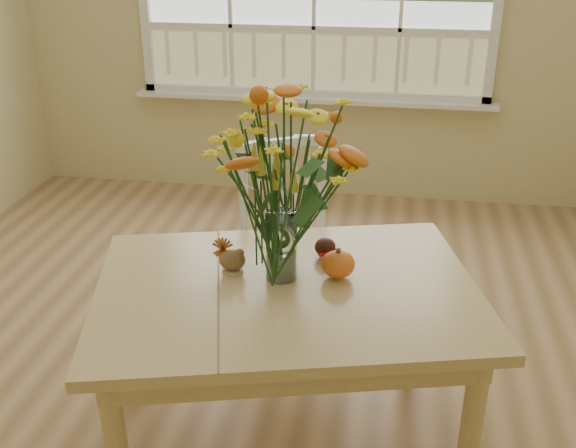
# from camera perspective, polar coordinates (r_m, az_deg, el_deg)

# --- Properties ---
(floor) EXTENTS (4.00, 4.50, 0.01)m
(floor) POSITION_cam_1_polar(r_m,az_deg,el_deg) (2.92, -3.95, -13.75)
(floor) COLOR #957148
(floor) RESTS_ON ground
(dining_table) EXTENTS (1.46, 1.20, 0.68)m
(dining_table) POSITION_cam_1_polar(r_m,az_deg,el_deg) (2.31, -0.08, -7.25)
(dining_table) COLOR tan
(dining_table) RESTS_ON floor
(windsor_chair) EXTENTS (0.56, 0.56, 0.91)m
(windsor_chair) POSITION_cam_1_polar(r_m,az_deg,el_deg) (3.00, 0.19, -0.94)
(windsor_chair) COLOR white
(windsor_chair) RESTS_ON floor
(flower_vase) EXTENTS (0.50, 0.50, 0.59)m
(flower_vase) POSITION_cam_1_polar(r_m,az_deg,el_deg) (2.16, -0.60, 3.73)
(flower_vase) COLOR white
(flower_vase) RESTS_ON dining_table
(pumpkin) EXTENTS (0.12, 0.12, 0.09)m
(pumpkin) POSITION_cam_1_polar(r_m,az_deg,el_deg) (2.30, 4.25, -3.51)
(pumpkin) COLOR orange
(pumpkin) RESTS_ON dining_table
(turkey_figurine) EXTENTS (0.10, 0.07, 0.12)m
(turkey_figurine) POSITION_cam_1_polar(r_m,az_deg,el_deg) (2.33, -4.74, -3.06)
(turkey_figurine) COLOR #CCB78C
(turkey_figurine) RESTS_ON dining_table
(dark_gourd) EXTENTS (0.13, 0.08, 0.07)m
(dark_gourd) POSITION_cam_1_polar(r_m,az_deg,el_deg) (2.44, 3.16, -2.05)
(dark_gourd) COLOR #38160F
(dark_gourd) RESTS_ON dining_table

